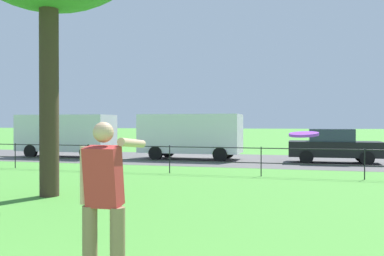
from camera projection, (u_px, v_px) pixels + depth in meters
name	position (u px, v px, depth m)	size (l,w,h in m)	color
street_strip	(274.00, 161.00, 19.84)	(80.00, 7.37, 0.01)	#565454
park_fence	(261.00, 157.00, 13.96)	(32.55, 0.04, 1.00)	black
person_thrower	(104.00, 199.00, 4.39)	(0.51, 0.78, 1.79)	#846B4C
frisbee	(304.00, 134.00, 3.81)	(0.35, 0.35, 0.05)	purple
panel_van_far_right	(67.00, 133.00, 22.00)	(5.03, 2.15, 2.24)	silver
panel_van_center	(191.00, 134.00, 20.65)	(5.01, 2.12, 2.24)	white
car_black_right	(334.00, 146.00, 18.63)	(4.02, 1.86, 1.54)	black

